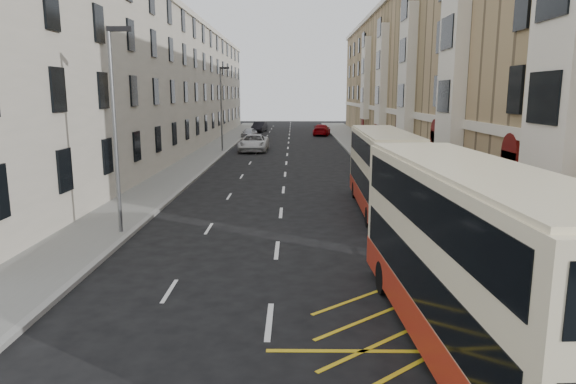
{
  "coord_description": "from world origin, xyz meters",
  "views": [
    {
      "loc": [
        0.61,
        -8.06,
        5.65
      ],
      "look_at": [
        0.42,
        8.84,
        2.4
      ],
      "focal_mm": 32.0,
      "sensor_mm": 36.0,
      "label": 1
    }
  ],
  "objects_px": {
    "double_decker_front": "(469,259)",
    "car_silver": "(249,133)",
    "street_lamp_near": "(115,120)",
    "white_van": "(254,143)",
    "car_red": "(322,130)",
    "double_decker_rear": "(383,171)",
    "pedestrian_far": "(541,255)",
    "car_dark": "(260,127)",
    "street_lamp_far": "(222,104)"
  },
  "relations": [
    {
      "from": "double_decker_front",
      "to": "car_silver",
      "type": "bearing_deg",
      "value": 97.06
    },
    {
      "from": "street_lamp_near",
      "to": "white_van",
      "type": "distance_m",
      "value": 31.22
    },
    {
      "from": "car_silver",
      "to": "car_red",
      "type": "relative_size",
      "value": 0.72
    },
    {
      "from": "double_decker_rear",
      "to": "pedestrian_far",
      "type": "xyz_separation_m",
      "value": [
        2.85,
        -10.23,
        -0.91
      ]
    },
    {
      "from": "street_lamp_near",
      "to": "car_silver",
      "type": "bearing_deg",
      "value": 88.59
    },
    {
      "from": "street_lamp_near",
      "to": "white_van",
      "type": "bearing_deg",
      "value": 84.47
    },
    {
      "from": "white_van",
      "to": "car_dark",
      "type": "relative_size",
      "value": 1.27
    },
    {
      "from": "pedestrian_far",
      "to": "white_van",
      "type": "height_order",
      "value": "pedestrian_far"
    },
    {
      "from": "white_van",
      "to": "car_silver",
      "type": "height_order",
      "value": "white_van"
    },
    {
      "from": "street_lamp_near",
      "to": "car_red",
      "type": "xyz_separation_m",
      "value": [
        10.79,
        50.61,
        -3.88
      ]
    },
    {
      "from": "car_dark",
      "to": "car_red",
      "type": "relative_size",
      "value": 0.9
    },
    {
      "from": "double_decker_rear",
      "to": "car_dark",
      "type": "height_order",
      "value": "double_decker_rear"
    },
    {
      "from": "double_decker_front",
      "to": "car_dark",
      "type": "xyz_separation_m",
      "value": [
        -8.92,
        66.42,
        -1.35
      ]
    },
    {
      "from": "double_decker_front",
      "to": "street_lamp_near",
      "type": "bearing_deg",
      "value": 136.21
    },
    {
      "from": "street_lamp_far",
      "to": "street_lamp_near",
      "type": "bearing_deg",
      "value": -90.0
    },
    {
      "from": "street_lamp_near",
      "to": "double_decker_rear",
      "type": "xyz_separation_m",
      "value": [
        11.25,
        4.44,
        -2.65
      ]
    },
    {
      "from": "white_van",
      "to": "double_decker_front",
      "type": "bearing_deg",
      "value": -78.23
    },
    {
      "from": "street_lamp_near",
      "to": "pedestrian_far",
      "type": "relative_size",
      "value": 4.34
    },
    {
      "from": "pedestrian_far",
      "to": "car_dark",
      "type": "xyz_separation_m",
      "value": [
        -12.27,
        62.82,
        -0.3
      ]
    },
    {
      "from": "car_dark",
      "to": "car_red",
      "type": "distance_m",
      "value": 11.01
    },
    {
      "from": "car_silver",
      "to": "car_dark",
      "type": "height_order",
      "value": "car_dark"
    },
    {
      "from": "car_silver",
      "to": "car_red",
      "type": "height_order",
      "value": "car_red"
    },
    {
      "from": "pedestrian_far",
      "to": "street_lamp_near",
      "type": "bearing_deg",
      "value": 4.35
    },
    {
      "from": "double_decker_rear",
      "to": "car_dark",
      "type": "xyz_separation_m",
      "value": [
        -9.42,
        52.58,
        -1.21
      ]
    },
    {
      "from": "street_lamp_near",
      "to": "double_decker_front",
      "type": "relative_size",
      "value": 0.76
    },
    {
      "from": "street_lamp_far",
      "to": "car_dark",
      "type": "bearing_deg",
      "value": 86.12
    },
    {
      "from": "white_van",
      "to": "street_lamp_far",
      "type": "bearing_deg",
      "value": -163.36
    },
    {
      "from": "street_lamp_far",
      "to": "pedestrian_far",
      "type": "bearing_deg",
      "value": -68.49
    },
    {
      "from": "pedestrian_far",
      "to": "car_dark",
      "type": "height_order",
      "value": "pedestrian_far"
    },
    {
      "from": "pedestrian_far",
      "to": "white_van",
      "type": "bearing_deg",
      "value": -46.44
    },
    {
      "from": "double_decker_front",
      "to": "car_red",
      "type": "height_order",
      "value": "double_decker_front"
    },
    {
      "from": "car_red",
      "to": "car_silver",
      "type": "bearing_deg",
      "value": 30.44
    },
    {
      "from": "white_van",
      "to": "car_red",
      "type": "bearing_deg",
      "value": 69.29
    },
    {
      "from": "pedestrian_far",
      "to": "car_red",
      "type": "relative_size",
      "value": 0.35
    },
    {
      "from": "car_silver",
      "to": "car_dark",
      "type": "distance_m",
      "value": 10.41
    },
    {
      "from": "car_red",
      "to": "double_decker_front",
      "type": "bearing_deg",
      "value": 98.01
    },
    {
      "from": "street_lamp_far",
      "to": "car_silver",
      "type": "bearing_deg",
      "value": 86.05
    },
    {
      "from": "double_decker_front",
      "to": "car_dark",
      "type": "relative_size",
      "value": 2.25
    },
    {
      "from": "car_red",
      "to": "street_lamp_far",
      "type": "bearing_deg",
      "value": 70.41
    },
    {
      "from": "double_decker_front",
      "to": "white_van",
      "type": "height_order",
      "value": "double_decker_front"
    },
    {
      "from": "street_lamp_far",
      "to": "car_red",
      "type": "relative_size",
      "value": 1.53
    },
    {
      "from": "double_decker_front",
      "to": "white_van",
      "type": "relative_size",
      "value": 1.77
    },
    {
      "from": "pedestrian_far",
      "to": "car_silver",
      "type": "xyz_separation_m",
      "value": [
        -12.95,
        52.43,
        -0.43
      ]
    },
    {
      "from": "double_decker_front",
      "to": "double_decker_rear",
      "type": "relative_size",
      "value": 1.08
    },
    {
      "from": "street_lamp_far",
      "to": "car_silver",
      "type": "relative_size",
      "value": 2.12
    },
    {
      "from": "double_decker_rear",
      "to": "pedestrian_far",
      "type": "relative_size",
      "value": 5.33
    },
    {
      "from": "car_dark",
      "to": "car_red",
      "type": "height_order",
      "value": "car_dark"
    },
    {
      "from": "double_decker_front",
      "to": "car_dark",
      "type": "distance_m",
      "value": 67.03
    },
    {
      "from": "car_dark",
      "to": "double_decker_front",
      "type": "bearing_deg",
      "value": -74.21
    },
    {
      "from": "street_lamp_near",
      "to": "car_dark",
      "type": "bearing_deg",
      "value": 88.16
    }
  ]
}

